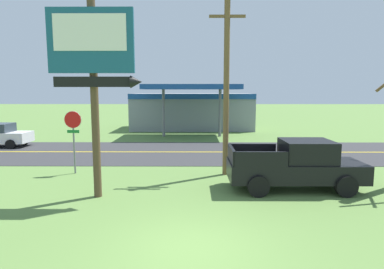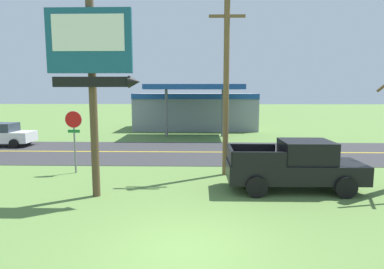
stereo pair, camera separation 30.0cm
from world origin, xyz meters
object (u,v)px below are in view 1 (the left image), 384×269
stop_sign (73,131)px  utility_pole (226,77)px  motel_sign (94,63)px  gas_station (192,110)px  pickup_black_parked_on_lawn (296,165)px

stop_sign → utility_pole: bearing=-0.9°
stop_sign → utility_pole: 7.50m
motel_sign → gas_station: size_ratio=0.58×
stop_sign → gas_station: bearing=73.7°
motel_sign → pickup_black_parked_on_lawn: size_ratio=1.34×
gas_station → pickup_black_parked_on_lawn: gas_station is taller
stop_sign → motel_sign: bearing=-59.1°
stop_sign → utility_pole: (7.09, -0.11, 2.47)m
stop_sign → pickup_black_parked_on_lawn: (9.66, -2.47, -1.06)m
utility_pole → pickup_black_parked_on_lawn: size_ratio=1.62×
stop_sign → gas_station: 19.34m
motel_sign → gas_station: bearing=81.6°
stop_sign → utility_pole: size_ratio=0.35×
motel_sign → pickup_black_parked_on_lawn: (7.52, 1.10, -3.88)m
utility_pole → stop_sign: bearing=179.1°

